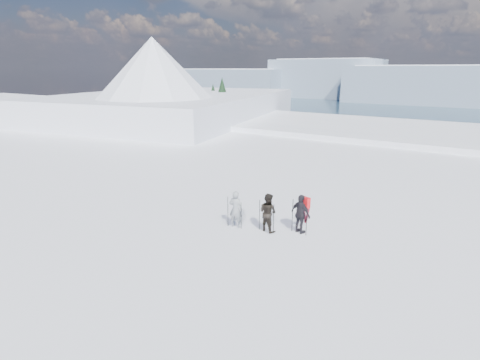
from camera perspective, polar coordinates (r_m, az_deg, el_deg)
The scene contains 8 objects.
lake_basin at distance 42.23m, azimuth 22.04°, elevation -2.09°, with size 820.00×820.00×71.62m.
near_ridge at distance 51.86m, azimuth -7.90°, elevation 5.78°, with size 31.37×35.68×25.62m.
skier_grey at distance 15.13m, azimuth -0.66°, elevation -4.48°, with size 0.56×0.37×1.54m, color gray.
skier_dark at distance 14.83m, azimuth 4.27°, elevation -4.93°, with size 0.76×0.59×1.56m, color black.
skier_pack at distance 14.78m, azimuth 9.24°, elevation -5.15°, with size 0.92×0.38×1.58m, color black.
backpack at distance 14.62m, azimuth 10.08°, elevation -1.26°, with size 0.34×0.19×0.43m, color red.
ski_poles at distance 14.88m, azimuth 4.05°, elevation -5.52°, with size 3.09×0.95×1.35m.
skis_loose at distance 16.82m, azimuth 10.00°, elevation -5.27°, with size 0.85×1.65×0.03m.
Camera 1 is at (6.03, -9.81, 6.25)m, focal length 28.00 mm.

